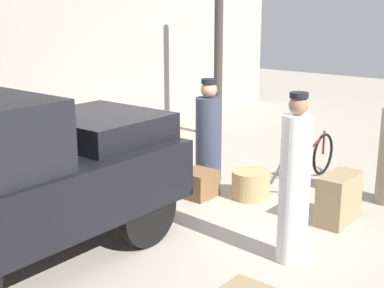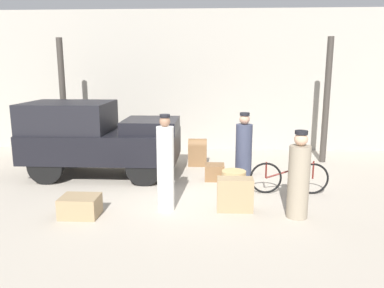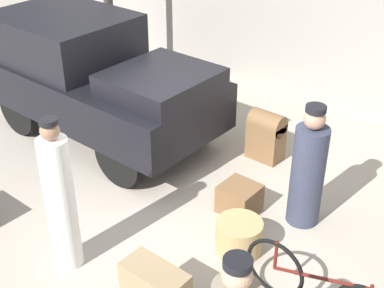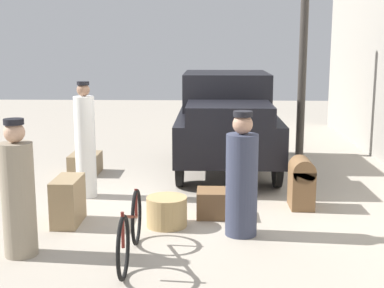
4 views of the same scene
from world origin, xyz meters
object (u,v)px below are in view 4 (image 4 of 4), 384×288
object	(u,v)px
bicycle	(130,230)
porter_carrying_trunk	(85,144)
trunk_wicker_pale	(302,181)
truck	(227,117)
porter_lifting_near_truck	(242,180)
trunk_large_brown	(68,201)
wicker_basket	(167,211)
suitcase_tan_flat	(85,164)
suitcase_small_leather	(213,203)
porter_with_bicycle	(18,194)

from	to	relation	value
bicycle	porter_carrying_trunk	bearing A→B (deg)	-156.86
trunk_wicker_pale	truck	bearing A→B (deg)	-157.09
porter_lifting_near_truck	porter_carrying_trunk	distance (m)	2.92
trunk_wicker_pale	trunk_large_brown	distance (m)	3.42
porter_lifting_near_truck	bicycle	bearing A→B (deg)	-56.01
wicker_basket	porter_carrying_trunk	xyz separation A→B (m)	(-1.37, -1.41, 0.66)
wicker_basket	porter_lifting_near_truck	xyz separation A→B (m)	(0.29, 0.99, 0.53)
wicker_basket	porter_lifting_near_truck	bearing A→B (deg)	73.48
wicker_basket	trunk_large_brown	distance (m)	1.36
wicker_basket	trunk_large_brown	bearing A→B (deg)	-92.36
trunk_large_brown	wicker_basket	bearing A→B (deg)	87.64
porter_carrying_trunk	suitcase_tan_flat	xyz separation A→B (m)	(-1.54, -0.38, -0.67)
porter_lifting_near_truck	suitcase_small_leather	world-z (taller)	porter_lifting_near_truck
truck	porter_with_bicycle	size ratio (longest dim) A/B	2.33
porter_lifting_near_truck	trunk_wicker_pale	world-z (taller)	porter_lifting_near_truck
trunk_large_brown	suitcase_tan_flat	distance (m)	2.89
porter_with_bicycle	trunk_large_brown	size ratio (longest dim) A/B	2.36
porter_with_bicycle	trunk_large_brown	world-z (taller)	porter_with_bicycle
truck	suitcase_tan_flat	bearing A→B (deg)	-79.80
trunk_wicker_pale	trunk_large_brown	size ratio (longest dim) A/B	1.12
porter_carrying_trunk	wicker_basket	bearing A→B (deg)	45.65
truck	trunk_large_brown	bearing A→B (deg)	-34.01
wicker_basket	trunk_wicker_pale	size ratio (longest dim) A/B	0.72
wicker_basket	porter_with_bicycle	distance (m)	2.01
bicycle	porter_with_bicycle	xyz separation A→B (m)	(-0.11, -1.30, 0.38)
trunk_wicker_pale	trunk_large_brown	world-z (taller)	trunk_wicker_pale
suitcase_tan_flat	suitcase_small_leather	world-z (taller)	suitcase_small_leather
porter_lifting_near_truck	porter_carrying_trunk	size ratio (longest dim) A/B	0.87
porter_with_bicycle	trunk_wicker_pale	bearing A→B (deg)	118.72
porter_lifting_near_truck	porter_with_bicycle	bearing A→B (deg)	-73.57
suitcase_tan_flat	bicycle	bearing A→B (deg)	19.81
bicycle	trunk_large_brown	world-z (taller)	bicycle
suitcase_small_leather	truck	bearing A→B (deg)	174.68
trunk_wicker_pale	suitcase_tan_flat	size ratio (longest dim) A/B	1.11
porter_with_bicycle	truck	bearing A→B (deg)	150.55
truck	suitcase_small_leather	world-z (taller)	truck
wicker_basket	suitcase_tan_flat	size ratio (longest dim) A/B	0.80
bicycle	truck	bearing A→B (deg)	165.11
porter_lifting_near_truck	suitcase_tan_flat	bearing A→B (deg)	-139.13
truck	bicycle	xyz separation A→B (m)	(4.57, -1.21, -0.67)
bicycle	porter_with_bicycle	distance (m)	1.36
trunk_large_brown	suitcase_tan_flat	world-z (taller)	trunk_large_brown
trunk_wicker_pale	bicycle	bearing A→B (deg)	-47.67
bicycle	wicker_basket	world-z (taller)	bicycle
truck	bicycle	world-z (taller)	truck
truck	porter_lifting_near_truck	size ratio (longest dim) A/B	2.33
porter_carrying_trunk	porter_lifting_near_truck	bearing A→B (deg)	55.13
trunk_large_brown	suitcase_small_leather	xyz separation A→B (m)	(-0.37, 1.98, -0.13)
suitcase_small_leather	porter_with_bicycle	bearing A→B (deg)	-56.36
bicycle	suitcase_small_leather	world-z (taller)	bicycle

